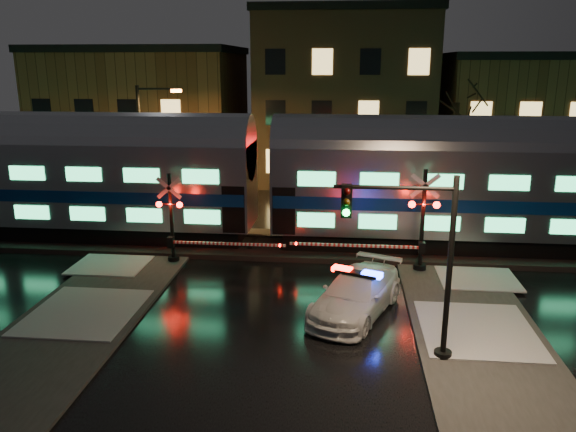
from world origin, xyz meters
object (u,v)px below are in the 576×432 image
Objects in this scene: crossing_signal_left at (180,228)px; streetlight at (145,144)px; crossing_signal_right at (413,231)px; traffic_light at (419,265)px; police_car at (356,294)px.

streetlight is (-3.70, 6.70, 2.55)m from crossing_signal_left.
crossing_signal_left is 8.06m from streetlight.
crossing_signal_right is 7.24m from traffic_light.
traffic_light reaches higher than police_car.
police_car is 0.98× the size of traffic_light.
traffic_light is (-0.71, -7.12, 1.11)m from crossing_signal_right.
streetlight is at bearing 124.79° from traffic_light.
police_car is 3.97m from traffic_light.
streetlight reaches higher than traffic_light.
police_car is 15.90m from streetlight.
police_car is at bearing 111.20° from traffic_light.
police_car is at bearing -29.70° from crossing_signal_left.
traffic_light reaches higher than crossing_signal_left.
crossing_signal_left is at bearing -61.09° from streetlight.
police_car is 8.51m from crossing_signal_left.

